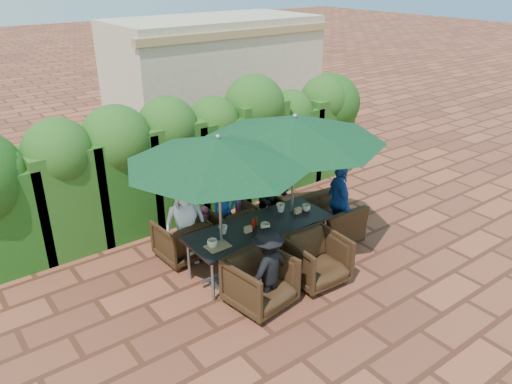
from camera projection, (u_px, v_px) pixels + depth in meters
ground at (264, 256)px, 8.58m from camera, size 80.00×80.00×0.00m
dining_table at (260, 230)px, 8.05m from camera, size 2.46×0.90×0.75m
umbrella_left at (218, 151)px, 6.94m from camera, size 2.69×2.69×2.46m
umbrella_right at (295, 129)px, 7.87m from camera, size 2.92×2.92×2.46m
chair_far_left at (182, 237)px, 8.39m from camera, size 0.81×0.76×0.79m
chair_far_mid at (232, 222)px, 8.87m from camera, size 0.78×0.73×0.80m
chair_far_right at (265, 215)px, 9.25m from camera, size 0.76×0.72×0.70m
chair_near_left at (260, 279)px, 7.20m from camera, size 0.95×0.90×0.87m
chair_near_right at (317, 257)px, 7.76m from camera, size 0.88×0.83×0.86m
chair_end_right at (330, 213)px, 9.07m from camera, size 0.77×1.11×0.92m
adult_far_left at (185, 222)px, 8.22m from camera, size 0.81×0.66×1.42m
adult_far_mid at (225, 213)px, 8.73m from camera, size 0.49×0.42×1.24m
adult_far_right at (270, 197)px, 9.25m from camera, size 0.73×0.60×1.30m
adult_near_left at (268, 269)px, 7.10m from camera, size 0.86×0.51×1.26m
adult_end_right at (339, 201)px, 8.95m from camera, size 0.71×0.93×1.42m
child_left at (206, 226)px, 8.78m from camera, size 0.30×0.25×0.76m
child_right at (241, 210)px, 9.20m from camera, size 0.41×0.38×0.91m
pedestrian_a at (216, 134)px, 12.17m from camera, size 1.59×1.02×1.60m
pedestrian_b at (248, 125)px, 12.89m from camera, size 0.81×0.54×1.60m
pedestrian_c at (257, 123)px, 13.06m from camera, size 1.11×0.88×1.57m
cup_a at (212, 243)px, 7.39m from camera, size 0.16×0.16×0.12m
cup_b at (223, 230)px, 7.76m from camera, size 0.14×0.14×0.13m
cup_c at (265, 227)px, 7.86m from camera, size 0.15×0.15×0.12m
cup_d at (281, 208)px, 8.45m from camera, size 0.15×0.15×0.14m
cup_e at (306, 208)px, 8.48m from camera, size 0.15×0.15×0.12m
ketchup_bottle at (253, 223)px, 7.91m from camera, size 0.04×0.04×0.17m
sauce_bottle at (256, 221)px, 7.98m from camera, size 0.04×0.04×0.17m
serving_tray at (218, 246)px, 7.42m from camera, size 0.35×0.25×0.02m
number_block_left at (248, 229)px, 7.81m from camera, size 0.12×0.06×0.10m
number_block_right at (298, 210)px, 8.41m from camera, size 0.12×0.06×0.10m
hedge_wall at (184, 148)px, 9.62m from camera, size 9.10×1.60×2.57m
building at (214, 73)px, 14.91m from camera, size 6.20×3.08×3.20m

